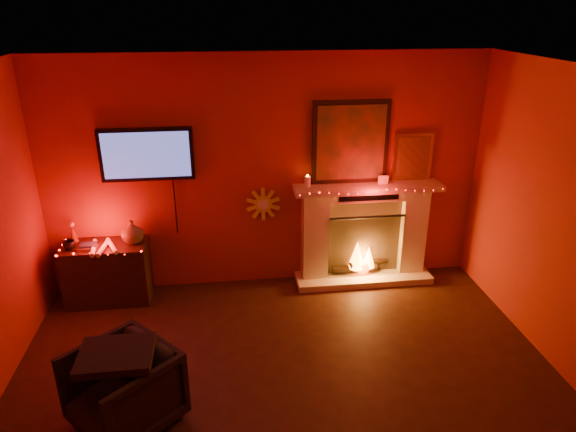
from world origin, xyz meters
The scene contains 6 objects.
room centered at (0.00, 0.00, 1.35)m, with size 5.00×5.00×5.00m.
fireplace centered at (1.14, 2.39, 0.72)m, with size 1.72×0.40×2.18m.
tv centered at (-1.30, 2.45, 1.65)m, with size 1.00×0.07×1.24m.
sunburst_clock centered at (-0.05, 2.48, 1.00)m, with size 0.40×0.03×0.40m.
console_table centered at (-1.83, 2.26, 0.38)m, with size 0.91×0.54×0.95m.
armchair centered at (-1.36, 0.30, 0.34)m, with size 0.73×0.75×0.68m, color black.
Camera 1 is at (-0.48, -3.05, 3.17)m, focal length 32.00 mm.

